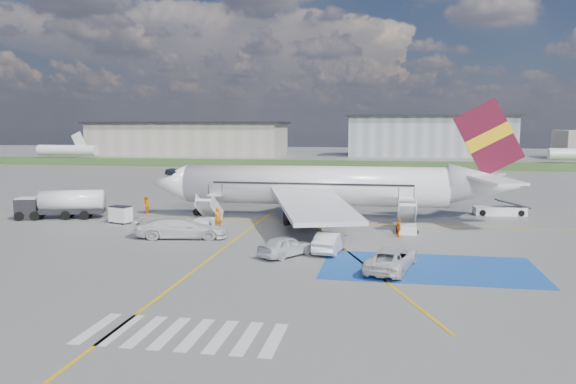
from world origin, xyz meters
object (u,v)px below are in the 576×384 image
object	(u,v)px
airliner	(329,186)
fuel_tanker	(62,207)
car_silver_b	(330,242)
van_white_b	(182,225)
gpu_cart	(121,215)
belt_loader	(500,211)
car_silver_a	(286,246)
van_white_a	(392,254)

from	to	relation	value
airliner	fuel_tanker	size ratio (longest dim) A/B	4.24
car_silver_b	van_white_b	size ratio (longest dim) A/B	0.83
gpu_cart	car_silver_b	size ratio (longest dim) A/B	0.48
belt_loader	airliner	bearing A→B (deg)	-166.72
car_silver_a	car_silver_b	world-z (taller)	car_silver_b
car_silver_b	car_silver_a	bearing A→B (deg)	41.63
belt_loader	van_white_a	bearing A→B (deg)	-120.35
car_silver_a	car_silver_b	distance (m)	3.59
gpu_cart	van_white_a	distance (m)	28.67
fuel_tanker	car_silver_b	size ratio (longest dim) A/B	1.83
car_silver_a	car_silver_b	xyz separation A→B (m)	(3.02, 1.94, 0.02)
belt_loader	car_silver_b	bearing A→B (deg)	-133.37
belt_loader	fuel_tanker	bearing A→B (deg)	-172.79
car_silver_b	van_white_a	distance (m)	6.15
fuel_tanker	van_white_b	distance (m)	17.14
car_silver_a	van_white_b	bearing A→B (deg)	6.81
airliner	belt_loader	world-z (taller)	airliner
fuel_tanker	car_silver_b	distance (m)	30.04
belt_loader	car_silver_a	distance (m)	29.22
car_silver_a	van_white_b	world-z (taller)	van_white_b
airliner	car_silver_a	xyz separation A→B (m)	(-1.39, -16.38, -2.64)
belt_loader	car_silver_a	bearing A→B (deg)	-135.72
belt_loader	van_white_b	size ratio (longest dim) A/B	1.00
airliner	gpu_cart	xyz separation A→B (m)	(-19.43, -5.57, -2.64)
gpu_cart	car_silver_a	size ratio (longest dim) A/B	0.51
fuel_tanker	car_silver_a	size ratio (longest dim) A/B	1.96
van_white_a	van_white_b	xyz separation A→B (m)	(-17.14, 7.29, 0.14)
gpu_cart	airliner	bearing A→B (deg)	33.74
belt_loader	car_silver_b	world-z (taller)	belt_loader
gpu_cart	car_silver_b	bearing A→B (deg)	-5.10
car_silver_b	van_white_a	size ratio (longest dim) A/B	0.91
airliner	gpu_cart	world-z (taller)	airliner
airliner	car_silver_b	xyz separation A→B (m)	(1.63, -14.44, -2.61)
gpu_cart	car_silver_b	xyz separation A→B (m)	(21.05, -8.87, 0.03)
car_silver_a	fuel_tanker	bearing A→B (deg)	7.80
gpu_cart	van_white_b	distance (m)	10.20
van_white_a	airliner	bearing A→B (deg)	-59.52
gpu_cart	van_white_b	xyz separation A→B (m)	(8.35, -5.84, 0.37)
van_white_a	car_silver_b	bearing A→B (deg)	-31.33
fuel_tanker	car_silver_a	bearing A→B (deg)	-42.51
airliner	car_silver_b	size ratio (longest dim) A/B	7.78
gpu_cart	car_silver_a	bearing A→B (deg)	-13.19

